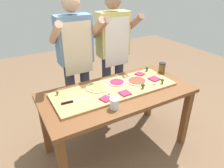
{
  "coord_description": "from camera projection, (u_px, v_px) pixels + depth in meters",
  "views": [
    {
      "loc": [
        -0.97,
        -1.57,
        1.8
      ],
      "look_at": [
        -0.02,
        0.08,
        0.81
      ],
      "focal_mm": 32.69,
      "sensor_mm": 36.0,
      "label": 1
    }
  ],
  "objects": [
    {
      "name": "ground_plane",
      "position": [
        117.0,
        146.0,
        2.46
      ],
      "size": [
        8.0,
        8.0,
        0.0
      ],
      "primitive_type": "plane",
      "color": "brown"
    },
    {
      "name": "prep_table",
      "position": [
        118.0,
        100.0,
        2.16
      ],
      "size": [
        1.58,
        0.77,
        0.76
      ],
      "color": "brown",
      "rests_on": "ground"
    },
    {
      "name": "cutting_board",
      "position": [
        115.0,
        89.0,
        2.14
      ],
      "size": [
        1.3,
        0.47,
        0.02
      ],
      "primitive_type": "cube",
      "color": "tan",
      "rests_on": "prep_table"
    },
    {
      "name": "chefs_knife",
      "position": [
        72.0,
        102.0,
        1.89
      ],
      "size": [
        0.28,
        0.05,
        0.02
      ],
      "color": "#B7BABF",
      "rests_on": "cutting_board"
    },
    {
      "name": "pizza_whole_tomato_red",
      "position": [
        137.0,
        81.0,
        2.27
      ],
      "size": [
        0.23,
        0.23,
        0.02
      ],
      "color": "beige",
      "rests_on": "cutting_board"
    },
    {
      "name": "pizza_whole_beet_magenta",
      "position": [
        117.0,
        82.0,
        2.24
      ],
      "size": [
        0.19,
        0.19,
        0.02
      ],
      "color": "beige",
      "rests_on": "cutting_board"
    },
    {
      "name": "pizza_whole_pesto_green",
      "position": [
        97.0,
        87.0,
        2.14
      ],
      "size": [
        0.24,
        0.24,
        0.02
      ],
      "color": "beige",
      "rests_on": "cutting_board"
    },
    {
      "name": "pizza_slice_far_right",
      "position": [
        140.0,
        74.0,
        2.43
      ],
      "size": [
        0.12,
        0.12,
        0.01
      ],
      "primitive_type": "cube",
      "rotation": [
        0.0,
        0.0,
        0.29
      ],
      "color": "#9E234C",
      "rests_on": "cutting_board"
    },
    {
      "name": "pizza_slice_near_right",
      "position": [
        154.0,
        79.0,
        2.32
      ],
      "size": [
        0.12,
        0.12,
        0.01
      ],
      "primitive_type": "cube",
      "rotation": [
        0.0,
        0.0,
        0.12
      ],
      "color": "#9E234C",
      "rests_on": "cutting_board"
    },
    {
      "name": "pizza_slice_near_left",
      "position": [
        125.0,
        93.0,
        2.03
      ],
      "size": [
        0.11,
        0.11,
        0.01
      ],
      "primitive_type": "cube",
      "rotation": [
        0.0,
        0.0,
        0.04
      ],
      "color": "#9E234C",
      "rests_on": "cutting_board"
    },
    {
      "name": "pizza_slice_center",
      "position": [
        106.0,
        99.0,
        1.93
      ],
      "size": [
        0.12,
        0.12,
        0.01
      ],
      "primitive_type": "cube",
      "rotation": [
        0.0,
        0.0,
        0.32
      ],
      "color": "#9E234C",
      "rests_on": "cutting_board"
    },
    {
      "name": "broccoli_floret_back_right",
      "position": [
        143.0,
        85.0,
        2.11
      ],
      "size": [
        0.04,
        0.04,
        0.06
      ],
      "color": "#366618",
      "rests_on": "cutting_board"
    },
    {
      "name": "broccoli_floret_back_mid",
      "position": [
        147.0,
        68.0,
        2.51
      ],
      "size": [
        0.04,
        0.04,
        0.06
      ],
      "color": "#366618",
      "rests_on": "cutting_board"
    },
    {
      "name": "broccoli_floret_front_mid",
      "position": [
        162.0,
        81.0,
        2.22
      ],
      "size": [
        0.04,
        0.04,
        0.05
      ],
      "color": "#366618",
      "rests_on": "cutting_board"
    },
    {
      "name": "broccoli_floret_back_left",
      "position": [
        57.0,
        92.0,
        2.0
      ],
      "size": [
        0.03,
        0.03,
        0.04
      ],
      "color": "#487A23",
      "rests_on": "cutting_board"
    },
    {
      "name": "cheese_crumble_a",
      "position": [
        126.0,
        77.0,
        2.35
      ],
      "size": [
        0.03,
        0.03,
        0.02
      ],
      "primitive_type": "cube",
      "rotation": [
        0.0,
        0.0,
        1.38
      ],
      "color": "silver",
      "rests_on": "cutting_board"
    },
    {
      "name": "cheese_crumble_b",
      "position": [
        154.0,
        84.0,
        2.2
      ],
      "size": [
        0.02,
        0.02,
        0.02
      ],
      "primitive_type": "cube",
      "rotation": [
        0.0,
        0.0,
        1.18
      ],
      "color": "white",
      "rests_on": "cutting_board"
    },
    {
      "name": "cheese_crumble_c",
      "position": [
        109.0,
        93.0,
        2.01
      ],
      "size": [
        0.03,
        0.03,
        0.02
      ],
      "primitive_type": "cube",
      "rotation": [
        0.0,
        0.0,
        0.86
      ],
      "color": "silver",
      "rests_on": "cutting_board"
    },
    {
      "name": "cheese_crumble_d",
      "position": [
        130.0,
        75.0,
        2.39
      ],
      "size": [
        0.02,
        0.02,
        0.01
      ],
      "primitive_type": "cube",
      "rotation": [
        0.0,
        0.0,
        0.87
      ],
      "color": "white",
      "rests_on": "cutting_board"
    },
    {
      "name": "cheese_crumble_e",
      "position": [
        117.0,
        98.0,
        1.94
      ],
      "size": [
        0.03,
        0.03,
        0.02
      ],
      "primitive_type": "cube",
      "rotation": [
        0.0,
        0.0,
        0.3
      ],
      "color": "white",
      "rests_on": "cutting_board"
    },
    {
      "name": "flour_cup",
      "position": [
        114.0,
        104.0,
        1.82
      ],
      "size": [
        0.09,
        0.09,
        0.1
      ],
      "color": "white",
      "rests_on": "prep_table"
    },
    {
      "name": "sauce_jar",
      "position": [
        162.0,
        68.0,
        2.48
      ],
      "size": [
        0.08,
        0.08,
        0.14
      ],
      "color": "brown",
      "rests_on": "prep_table"
    },
    {
      "name": "cook_left",
      "position": [
        76.0,
        54.0,
        2.42
      ],
      "size": [
        0.54,
        0.39,
        1.67
      ],
      "color": "#333847",
      "rests_on": "ground"
    },
    {
      "name": "cook_right",
      "position": [
        113.0,
        48.0,
        2.64
      ],
      "size": [
        0.54,
        0.39,
        1.67
      ],
      "color": "#333847",
      "rests_on": "ground"
    }
  ]
}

